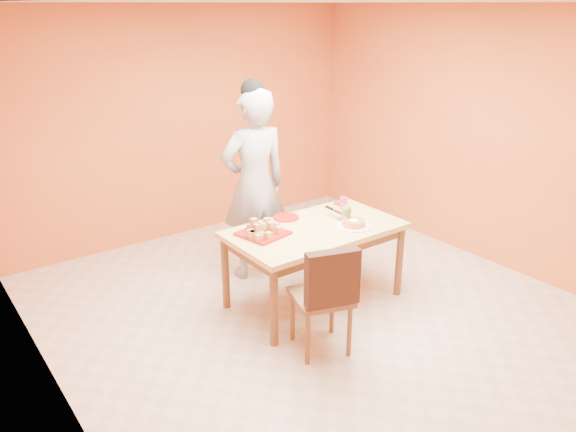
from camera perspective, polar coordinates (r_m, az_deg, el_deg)
floor at (r=5.31m, az=2.93°, el=-9.62°), size 5.00×5.00×0.00m
ceiling at (r=4.58m, az=3.59°, el=20.91°), size 5.00×5.00×0.00m
wall_back at (r=6.83m, az=-10.38°, el=9.16°), size 4.50×0.00×4.50m
wall_left at (r=3.83m, az=-23.76°, el=-1.49°), size 0.00×5.00×5.00m
wall_right at (r=6.41m, az=19.10°, el=7.60°), size 0.00×5.00×5.00m
dining_table at (r=5.20m, az=2.75°, el=-2.13°), size 1.60×0.90×0.76m
dining_chair at (r=4.54m, az=3.56°, el=-8.00°), size 0.57×0.63×0.97m
pastry_pile at (r=4.97m, az=-2.56°, el=-1.07°), size 0.34×0.34×0.11m
person at (r=5.65m, az=-3.45°, el=3.12°), size 0.76×0.55×1.95m
pastry_platter at (r=5.00m, az=-2.55°, el=-1.77°), size 0.44×0.44×0.02m
red_dinner_plate at (r=5.37m, az=-0.20°, el=-0.15°), size 0.30×0.30×0.02m
white_cake_plate at (r=5.21m, az=6.67°, el=-1.01°), size 0.38×0.38×0.01m
sponge_cake at (r=5.19m, az=6.69°, el=-0.71°), size 0.27×0.27×0.05m
cake_server at (r=5.31m, az=5.46°, el=0.19°), size 0.07×0.25×0.01m
egg_ornament at (r=5.37m, az=5.92°, el=0.42°), size 0.13×0.12×0.14m
magenta_glass at (r=5.66m, az=5.66°, el=1.35°), size 0.10×0.10×0.11m
checker_tin at (r=5.77m, az=5.17°, el=1.33°), size 0.13×0.13×0.03m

